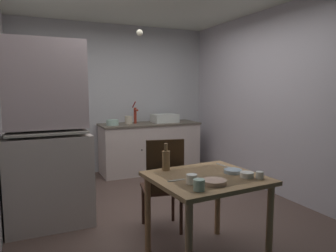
{
  "coord_description": "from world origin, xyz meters",
  "views": [
    {
      "loc": [
        -1.44,
        -3.43,
        1.5
      ],
      "look_at": [
        0.08,
        -0.06,
        1.05
      ],
      "focal_mm": 33.45,
      "sensor_mm": 36.0,
      "label": 1
    }
  ],
  "objects_px": {
    "glass_bottle": "(166,160)",
    "chair_far_side": "(163,184)",
    "sink_basin": "(165,118)",
    "teacup_mint": "(199,185)",
    "serving_bowl_wide": "(214,182)",
    "hutch_cabinet": "(48,141)",
    "dining_table": "(206,189)",
    "hand_pump": "(135,114)",
    "mixing_bowl_counter": "(113,123)"
  },
  "relations": [
    {
      "from": "hutch_cabinet",
      "to": "sink_basin",
      "type": "xyz_separation_m",
      "value": [
        2.09,
        1.63,
        0.02
      ]
    },
    {
      "from": "teacup_mint",
      "to": "glass_bottle",
      "type": "distance_m",
      "value": 0.62
    },
    {
      "from": "chair_far_side",
      "to": "glass_bottle",
      "type": "height_order",
      "value": "glass_bottle"
    },
    {
      "from": "hutch_cabinet",
      "to": "dining_table",
      "type": "height_order",
      "value": "hutch_cabinet"
    },
    {
      "from": "mixing_bowl_counter",
      "to": "sink_basin",
      "type": "bearing_deg",
      "value": 2.92
    },
    {
      "from": "hutch_cabinet",
      "to": "dining_table",
      "type": "xyz_separation_m",
      "value": [
        1.19,
        -1.33,
        -0.29
      ]
    },
    {
      "from": "hutch_cabinet",
      "to": "teacup_mint",
      "type": "bearing_deg",
      "value": -60.13
    },
    {
      "from": "hutch_cabinet",
      "to": "serving_bowl_wide",
      "type": "distance_m",
      "value": 1.92
    },
    {
      "from": "teacup_mint",
      "to": "mixing_bowl_counter",
      "type": "bearing_deg",
      "value": 86.93
    },
    {
      "from": "hutch_cabinet",
      "to": "hand_pump",
      "type": "height_order",
      "value": "hutch_cabinet"
    },
    {
      "from": "chair_far_side",
      "to": "hand_pump",
      "type": "bearing_deg",
      "value": 78.33
    },
    {
      "from": "sink_basin",
      "to": "glass_bottle",
      "type": "bearing_deg",
      "value": -113.34
    },
    {
      "from": "sink_basin",
      "to": "teacup_mint",
      "type": "height_order",
      "value": "sink_basin"
    },
    {
      "from": "chair_far_side",
      "to": "serving_bowl_wide",
      "type": "xyz_separation_m",
      "value": [
        0.07,
        -0.85,
        0.25
      ]
    },
    {
      "from": "sink_basin",
      "to": "chair_far_side",
      "type": "distance_m",
      "value": 2.58
    },
    {
      "from": "teacup_mint",
      "to": "serving_bowl_wide",
      "type": "bearing_deg",
      "value": 24.94
    },
    {
      "from": "serving_bowl_wide",
      "to": "glass_bottle",
      "type": "xyz_separation_m",
      "value": [
        -0.18,
        0.53,
        0.08
      ]
    },
    {
      "from": "sink_basin",
      "to": "teacup_mint",
      "type": "distance_m",
      "value": 3.47
    },
    {
      "from": "chair_far_side",
      "to": "serving_bowl_wide",
      "type": "height_order",
      "value": "chair_far_side"
    },
    {
      "from": "mixing_bowl_counter",
      "to": "serving_bowl_wide",
      "type": "relative_size",
      "value": 1.08
    },
    {
      "from": "mixing_bowl_counter",
      "to": "chair_far_side",
      "type": "height_order",
      "value": "chair_far_side"
    },
    {
      "from": "dining_table",
      "to": "teacup_mint",
      "type": "bearing_deg",
      "value": -129.26
    },
    {
      "from": "glass_bottle",
      "to": "serving_bowl_wide",
      "type": "bearing_deg",
      "value": -71.53
    },
    {
      "from": "hutch_cabinet",
      "to": "glass_bottle",
      "type": "xyz_separation_m",
      "value": [
        0.95,
        -1.02,
        -0.08
      ]
    },
    {
      "from": "hutch_cabinet",
      "to": "hand_pump",
      "type": "bearing_deg",
      "value": 47.33
    },
    {
      "from": "sink_basin",
      "to": "mixing_bowl_counter",
      "type": "distance_m",
      "value": 0.98
    },
    {
      "from": "teacup_mint",
      "to": "dining_table",
      "type": "bearing_deg",
      "value": 50.74
    },
    {
      "from": "chair_far_side",
      "to": "glass_bottle",
      "type": "bearing_deg",
      "value": -108.52
    },
    {
      "from": "hutch_cabinet",
      "to": "serving_bowl_wide",
      "type": "bearing_deg",
      "value": -54.01
    },
    {
      "from": "serving_bowl_wide",
      "to": "hand_pump",
      "type": "bearing_deg",
      "value": 82.58
    },
    {
      "from": "teacup_mint",
      "to": "sink_basin",
      "type": "bearing_deg",
      "value": 70.59
    },
    {
      "from": "hand_pump",
      "to": "chair_far_side",
      "type": "height_order",
      "value": "hand_pump"
    },
    {
      "from": "hutch_cabinet",
      "to": "sink_basin",
      "type": "bearing_deg",
      "value": 37.97
    },
    {
      "from": "sink_basin",
      "to": "mixing_bowl_counter",
      "type": "relative_size",
      "value": 2.14
    },
    {
      "from": "hand_pump",
      "to": "glass_bottle",
      "type": "height_order",
      "value": "hand_pump"
    },
    {
      "from": "sink_basin",
      "to": "glass_bottle",
      "type": "relative_size",
      "value": 1.77
    },
    {
      "from": "dining_table",
      "to": "chair_far_side",
      "type": "relative_size",
      "value": 0.96
    },
    {
      "from": "dining_table",
      "to": "sink_basin",
      "type": "bearing_deg",
      "value": 73.05
    },
    {
      "from": "sink_basin",
      "to": "hand_pump",
      "type": "height_order",
      "value": "hand_pump"
    },
    {
      "from": "hand_pump",
      "to": "teacup_mint",
      "type": "bearing_deg",
      "value": -100.37
    },
    {
      "from": "dining_table",
      "to": "hand_pump",
      "type": "bearing_deg",
      "value": 83.2
    },
    {
      "from": "mixing_bowl_counter",
      "to": "hutch_cabinet",
      "type": "bearing_deg",
      "value": -125.1
    },
    {
      "from": "glass_bottle",
      "to": "chair_far_side",
      "type": "bearing_deg",
      "value": 71.48
    },
    {
      "from": "chair_far_side",
      "to": "teacup_mint",
      "type": "distance_m",
      "value": 0.99
    },
    {
      "from": "mixing_bowl_counter",
      "to": "dining_table",
      "type": "bearing_deg",
      "value": -88.53
    },
    {
      "from": "teacup_mint",
      "to": "glass_bottle",
      "type": "xyz_separation_m",
      "value": [
        0.01,
        0.62,
        0.06
      ]
    },
    {
      "from": "hutch_cabinet",
      "to": "mixing_bowl_counter",
      "type": "distance_m",
      "value": 1.93
    },
    {
      "from": "chair_far_side",
      "to": "teacup_mint",
      "type": "xyz_separation_m",
      "value": [
        -0.12,
        -0.94,
        0.28
      ]
    },
    {
      "from": "serving_bowl_wide",
      "to": "hutch_cabinet",
      "type": "bearing_deg",
      "value": 125.99
    },
    {
      "from": "mixing_bowl_counter",
      "to": "teacup_mint",
      "type": "xyz_separation_m",
      "value": [
        -0.17,
        -3.22,
        -0.13
      ]
    }
  ]
}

